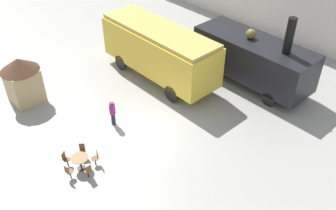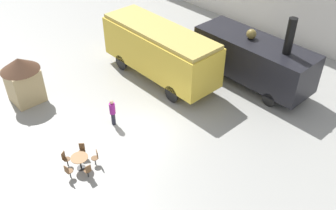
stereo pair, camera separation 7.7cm
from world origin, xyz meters
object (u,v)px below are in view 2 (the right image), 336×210
at_px(passenger_coach_vintage, 160,49).
at_px(cafe_chair_0, 82,150).
at_px(steam_locomotive, 253,58).
at_px(cafe_table_near, 80,160).
at_px(visitor_person, 113,111).
at_px(ticket_kiosk, 22,78).

height_order(passenger_coach_vintage, cafe_chair_0, passenger_coach_vintage).
height_order(steam_locomotive, cafe_table_near, steam_locomotive).
relative_size(passenger_coach_vintage, visitor_person, 5.18).
xyz_separation_m(steam_locomotive, visitor_person, (-2.60, -9.41, -0.96)).
bearing_deg(visitor_person, ticket_kiosk, -155.07).
distance_m(steam_locomotive, cafe_chair_0, 12.35).
height_order(steam_locomotive, passenger_coach_vintage, steam_locomotive).
xyz_separation_m(passenger_coach_vintage, visitor_person, (1.98, -5.34, -1.25)).
xyz_separation_m(cafe_chair_0, visitor_person, (-1.13, 2.78, 0.40)).
xyz_separation_m(visitor_person, ticket_kiosk, (-5.60, -2.60, 0.76)).
height_order(visitor_person, ticket_kiosk, ticket_kiosk).
xyz_separation_m(passenger_coach_vintage, ticket_kiosk, (-3.62, -7.95, -0.49)).
bearing_deg(visitor_person, cafe_chair_0, -67.96).
xyz_separation_m(steam_locomotive, ticket_kiosk, (-8.19, -12.01, -0.20)).
bearing_deg(cafe_chair_0, visitor_person, 151.48).
bearing_deg(ticket_kiosk, cafe_table_near, -5.39).
relative_size(cafe_table_near, cafe_chair_0, 1.01).
bearing_deg(cafe_chair_0, ticket_kiosk, -142.09).
xyz_separation_m(steam_locomotive, cafe_chair_0, (-1.47, -12.19, -1.36)).
height_order(cafe_table_near, visitor_person, visitor_person).
bearing_deg(cafe_table_near, steam_locomotive, 86.19).
bearing_deg(steam_locomotive, cafe_chair_0, -96.88).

